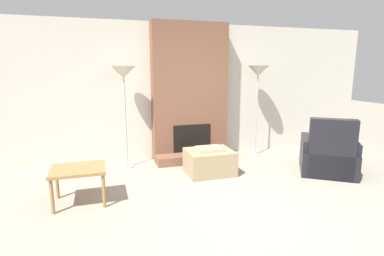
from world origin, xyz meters
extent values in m
plane|color=gray|center=(0.00, 0.00, 0.00)|extent=(24.00, 24.00, 0.00)
cube|color=beige|center=(0.00, 2.73, 1.30)|extent=(8.14, 0.06, 2.60)
cube|color=brown|center=(0.00, 2.55, 1.30)|extent=(1.46, 0.30, 2.60)
cube|color=brown|center=(0.00, 2.23, 0.08)|extent=(1.46, 0.33, 0.16)
cube|color=black|center=(0.00, 2.39, 0.43)|extent=(0.74, 0.02, 0.53)
cube|color=#998460|center=(0.04, 1.55, 0.20)|extent=(0.76, 0.63, 0.41)
cube|color=tan|center=(0.04, 1.55, 0.43)|extent=(0.42, 0.35, 0.05)
cube|color=black|center=(2.01, 1.04, 0.21)|extent=(1.22, 1.24, 0.41)
cube|color=black|center=(1.81, 0.74, 0.49)|extent=(0.68, 0.56, 0.98)
cube|color=black|center=(2.30, 0.85, 0.29)|extent=(0.60, 0.77, 0.59)
cube|color=black|center=(1.73, 1.24, 0.29)|extent=(0.60, 0.77, 0.59)
cube|color=#9E7042|center=(-1.98, 0.99, 0.46)|extent=(0.68, 0.55, 0.04)
cylinder|color=#9E7042|center=(-2.29, 0.76, 0.22)|extent=(0.04, 0.04, 0.44)
cylinder|color=#9E7042|center=(-1.68, 0.76, 0.22)|extent=(0.04, 0.04, 0.44)
cylinder|color=#9E7042|center=(-2.29, 1.23, 0.22)|extent=(0.04, 0.04, 0.44)
cylinder|color=#9E7042|center=(-1.68, 1.23, 0.22)|extent=(0.04, 0.04, 0.44)
cylinder|color=#ADADB2|center=(-1.25, 2.30, 0.01)|extent=(0.22, 0.22, 0.02)
cylinder|color=#ADADB2|center=(-1.25, 2.30, 0.80)|extent=(0.03, 0.03, 1.57)
cone|color=beige|center=(-1.25, 2.30, 1.69)|extent=(0.41, 0.41, 0.20)
cylinder|color=#ADADB2|center=(1.32, 2.30, 0.01)|extent=(0.22, 0.22, 0.02)
cylinder|color=#ADADB2|center=(1.32, 2.30, 0.81)|extent=(0.03, 0.03, 1.58)
cone|color=beige|center=(1.32, 2.30, 1.70)|extent=(0.41, 0.41, 0.20)
camera|label=1|loc=(-1.66, -2.99, 1.75)|focal=28.00mm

